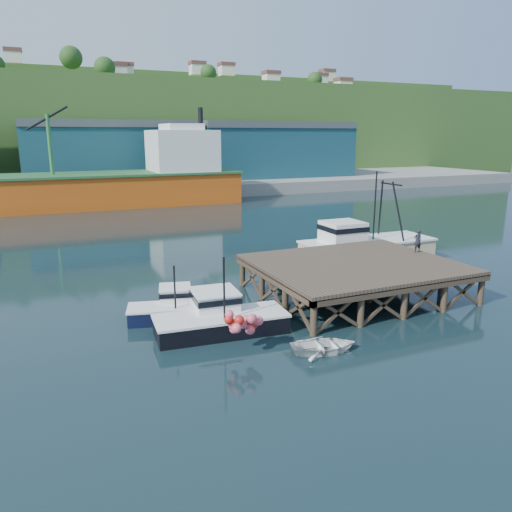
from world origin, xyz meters
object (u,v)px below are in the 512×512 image
dockworker (418,241)px  trawler (365,244)px  boat_black (220,317)px  dinghy (324,346)px  boat_navy (176,307)px

dockworker → trawler: bearing=-83.9°
trawler → dockworker: bearing=-90.7°
boat_black → dinghy: boat_black is taller
dinghy → dockworker: bearing=-45.6°
dinghy → dockworker: (11.64, 7.21, 2.59)m
trawler → dinghy: (-11.74, -13.12, -1.16)m
trawler → boat_navy: bearing=-160.0°
boat_navy → dockworker: (16.82, 0.13, 2.26)m
trawler → dockworker: size_ratio=6.85×
boat_black → dockworker: size_ratio=4.42×
boat_navy → dockworker: bearing=14.8°
dockworker → dinghy: bearing=38.9°
boat_navy → dockworker: dockworker is taller
trawler → dinghy: bearing=-131.5°
trawler → dinghy: size_ratio=3.48×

